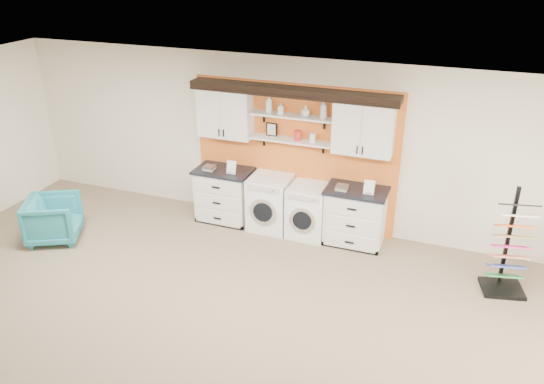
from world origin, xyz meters
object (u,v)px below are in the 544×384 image
at_px(dryer, 308,210).
at_px(armchair, 54,219).
at_px(base_cabinet_right, 355,216).
at_px(washer, 270,203).
at_px(sample_rack, 507,259).
at_px(base_cabinet_left, 225,194).

bearing_deg(dryer, armchair, -157.23).
bearing_deg(base_cabinet_right, armchair, -160.72).
height_order(washer, sample_rack, sample_rack).
height_order(base_cabinet_left, dryer, base_cabinet_left).
distance_m(dryer, armchair, 4.09).
height_order(base_cabinet_left, base_cabinet_right, base_cabinet_right).
height_order(washer, armchair, washer).
bearing_deg(sample_rack, dryer, 156.98).
distance_m(base_cabinet_right, washer, 1.42).
height_order(base_cabinet_left, sample_rack, sample_rack).
bearing_deg(base_cabinet_right, washer, -179.86).
bearing_deg(dryer, base_cabinet_right, 0.25).
relative_size(base_cabinet_left, base_cabinet_right, 1.00).
bearing_deg(armchair, sample_rack, -108.52).
height_order(base_cabinet_right, washer, base_cabinet_right).
relative_size(base_cabinet_left, armchair, 1.21).
distance_m(dryer, sample_rack, 3.02).
bearing_deg(base_cabinet_right, sample_rack, -14.15).
bearing_deg(sample_rack, base_cabinet_left, 160.42).
relative_size(base_cabinet_right, armchair, 1.21).
bearing_deg(armchair, base_cabinet_left, -82.31).
relative_size(base_cabinet_right, washer, 1.04).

